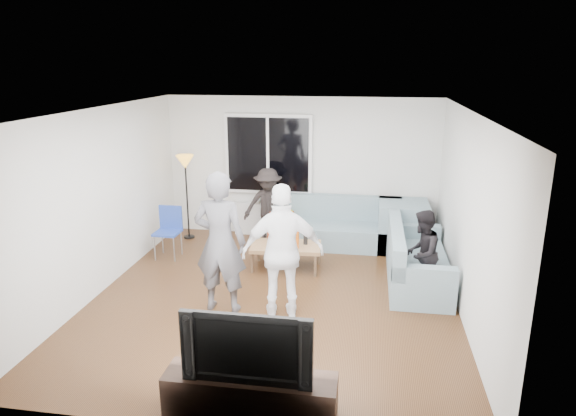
% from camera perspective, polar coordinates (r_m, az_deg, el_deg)
% --- Properties ---
extents(floor, '(5.00, 5.50, 0.04)m').
position_cam_1_polar(floor, '(7.35, -1.53, -10.06)').
color(floor, '#56351C').
rests_on(floor, ground).
extents(ceiling, '(5.00, 5.50, 0.04)m').
position_cam_1_polar(ceiling, '(6.62, -1.70, 10.90)').
color(ceiling, white).
rests_on(ceiling, ground).
extents(wall_back, '(5.00, 0.04, 2.60)m').
position_cam_1_polar(wall_back, '(9.53, 1.47, 4.48)').
color(wall_back, silver).
rests_on(wall_back, ground).
extents(wall_front, '(5.00, 0.04, 2.60)m').
position_cam_1_polar(wall_front, '(4.36, -8.44, -10.26)').
color(wall_front, silver).
rests_on(wall_front, ground).
extents(wall_left, '(0.04, 5.50, 2.60)m').
position_cam_1_polar(wall_left, '(7.73, -20.30, 0.70)').
color(wall_left, silver).
rests_on(wall_left, ground).
extents(wall_right, '(0.04, 5.50, 2.60)m').
position_cam_1_polar(wall_right, '(6.88, 19.49, -1.05)').
color(wall_right, silver).
rests_on(wall_right, ground).
extents(window_frame, '(1.62, 0.06, 1.47)m').
position_cam_1_polar(window_frame, '(9.50, -2.20, 5.97)').
color(window_frame, white).
rests_on(window_frame, wall_back).
extents(window_glass, '(1.50, 0.02, 1.35)m').
position_cam_1_polar(window_glass, '(9.46, -2.24, 5.93)').
color(window_glass, black).
rests_on(window_glass, window_frame).
extents(window_mullion, '(0.05, 0.03, 1.35)m').
position_cam_1_polar(window_mullion, '(9.45, -2.26, 5.92)').
color(window_mullion, white).
rests_on(window_mullion, window_frame).
extents(radiator, '(1.30, 0.12, 0.62)m').
position_cam_1_polar(radiator, '(9.76, -2.17, -1.26)').
color(radiator, silver).
rests_on(radiator, floor).
extents(potted_plant, '(0.21, 0.18, 0.35)m').
position_cam_1_polar(potted_plant, '(9.56, -1.21, 1.41)').
color(potted_plant, '#2C6127').
rests_on(potted_plant, radiator).
extents(vase, '(0.19, 0.19, 0.15)m').
position_cam_1_polar(vase, '(9.66, -3.48, 0.94)').
color(vase, white).
rests_on(vase, radiator).
extents(sofa_back_section, '(2.30, 0.85, 0.85)m').
position_cam_1_polar(sofa_back_section, '(9.20, 5.32, -1.65)').
color(sofa_back_section, gray).
rests_on(sofa_back_section, floor).
extents(sofa_right_section, '(2.00, 0.85, 0.85)m').
position_cam_1_polar(sofa_right_section, '(7.89, 14.26, -5.15)').
color(sofa_right_section, gray).
rests_on(sofa_right_section, floor).
extents(sofa_corner, '(0.85, 0.85, 0.85)m').
position_cam_1_polar(sofa_corner, '(9.21, 12.59, -1.96)').
color(sofa_corner, gray).
rests_on(sofa_corner, floor).
extents(cushion_yellow, '(0.44, 0.40, 0.14)m').
position_cam_1_polar(cushion_yellow, '(9.26, -0.61, -0.91)').
color(cushion_yellow, gold).
rests_on(cushion_yellow, sofa_back_section).
extents(cushion_red, '(0.46, 0.44, 0.13)m').
position_cam_1_polar(cushion_red, '(9.34, -0.76, -0.75)').
color(cushion_red, maroon).
rests_on(cushion_red, sofa_back_section).
extents(coffee_table, '(1.14, 0.68, 0.40)m').
position_cam_1_polar(coffee_table, '(8.23, -0.23, -5.43)').
color(coffee_table, '#A87F51').
rests_on(coffee_table, floor).
extents(pitcher, '(0.17, 0.17, 0.17)m').
position_cam_1_polar(pitcher, '(8.12, -0.03, -3.59)').
color(pitcher, maroon).
rests_on(pitcher, coffee_table).
extents(side_chair, '(0.41, 0.41, 0.86)m').
position_cam_1_polar(side_chair, '(8.84, -13.24, -2.74)').
color(side_chair, '#2541A2').
rests_on(side_chair, floor).
extents(floor_lamp, '(0.32, 0.32, 1.56)m').
position_cam_1_polar(floor_lamp, '(9.64, -11.15, 1.14)').
color(floor_lamp, gold).
rests_on(floor_lamp, floor).
extents(player_left, '(0.71, 0.48, 1.89)m').
position_cam_1_polar(player_left, '(6.72, -7.54, -3.81)').
color(player_left, '#4E4D52').
rests_on(player_left, floor).
extents(player_right, '(1.11, 0.65, 1.77)m').
position_cam_1_polar(player_right, '(6.50, -0.55, -4.94)').
color(player_right, white).
rests_on(player_right, floor).
extents(spectator_right, '(0.64, 0.72, 1.24)m').
position_cam_1_polar(spectator_right, '(7.44, 14.62, -4.89)').
color(spectator_right, black).
rests_on(spectator_right, floor).
extents(spectator_back, '(0.98, 0.70, 1.37)m').
position_cam_1_polar(spectator_back, '(9.31, -2.22, 0.29)').
color(spectator_back, black).
rests_on(spectator_back, floor).
extents(tv_console, '(1.60, 0.40, 0.44)m').
position_cam_1_polar(tv_console, '(5.08, -4.19, -20.14)').
color(tv_console, '#34221A').
rests_on(tv_console, floor).
extents(television, '(1.18, 0.16, 0.68)m').
position_cam_1_polar(television, '(4.77, -4.33, -14.70)').
color(television, black).
rests_on(television, tv_console).
extents(bottle_e, '(0.07, 0.07, 0.21)m').
position_cam_1_polar(bottle_e, '(8.16, 1.96, -3.34)').
color(bottle_e, black).
rests_on(bottle_e, coffee_table).
extents(bottle_d, '(0.07, 0.07, 0.26)m').
position_cam_1_polar(bottle_d, '(7.98, 0.97, -3.58)').
color(bottle_d, orange).
rests_on(bottle_d, coffee_table).
extents(bottle_b, '(0.08, 0.08, 0.22)m').
position_cam_1_polar(bottle_b, '(8.00, -0.96, -3.67)').
color(bottle_b, '#388A19').
rests_on(bottle_b, coffee_table).
extents(bottle_a, '(0.07, 0.07, 0.24)m').
position_cam_1_polar(bottle_a, '(8.30, -2.05, -2.90)').
color(bottle_a, red).
rests_on(bottle_a, coffee_table).
extents(bottle_c, '(0.07, 0.07, 0.20)m').
position_cam_1_polar(bottle_c, '(8.30, 0.00, -3.01)').
color(bottle_c, '#34150B').
rests_on(bottle_c, coffee_table).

